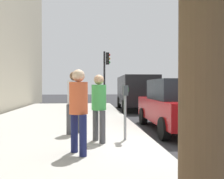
{
  "coord_description": "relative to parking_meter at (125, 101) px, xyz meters",
  "views": [
    {
      "loc": [
        -5.91,
        1.65,
        1.54
      ],
      "look_at": [
        1.02,
        1.01,
        1.44
      ],
      "focal_mm": 39.03,
      "sensor_mm": 36.0,
      "label": 1
    }
  ],
  "objects": [
    {
      "name": "parking_officer",
      "position": [
        0.97,
        1.36,
        0.07
      ],
      "size": [
        0.43,
        0.43,
        1.82
      ],
      "rotation": [
        0.0,
        0.0,
        -2.37
      ],
      "color": "#47474C",
      "rests_on": "sidewalk_slab"
    },
    {
      "name": "sidewalk_slab",
      "position": [
        -0.3,
        2.26,
        -1.09
      ],
      "size": [
        28.0,
        6.0,
        0.15
      ],
      "primitive_type": "cube",
      "color": "#A8A59E",
      "rests_on": "ground_plane"
    },
    {
      "name": "pedestrian_at_meter",
      "position": [
        -0.16,
        0.68,
        -0.04
      ],
      "size": [
        0.48,
        0.36,
        1.67
      ],
      "rotation": [
        0.0,
        0.0,
        -1.12
      ],
      "color": "#47474C",
      "rests_on": "sidewalk_slab"
    },
    {
      "name": "traffic_signal",
      "position": [
        9.24,
        -0.13,
        1.41
      ],
      "size": [
        0.24,
        0.44,
        3.6
      ],
      "color": "black",
      "rests_on": "sidewalk_slab"
    },
    {
      "name": "pedestrian_bystander",
      "position": [
        -1.23,
        1.14,
        -0.0
      ],
      "size": [
        0.48,
        0.38,
        1.73
      ],
      "rotation": [
        0.0,
        0.0,
        -1.04
      ],
      "color": "#191E4C",
      "rests_on": "sidewalk_slab"
    },
    {
      "name": "parking_meter",
      "position": [
        0.0,
        0.0,
        0.0
      ],
      "size": [
        0.36,
        0.12,
        1.41
      ],
      "color": "gray",
      "rests_on": "sidewalk_slab"
    },
    {
      "name": "parked_van_far",
      "position": [
        9.3,
        -2.09,
        0.09
      ],
      "size": [
        5.26,
        2.26,
        2.18
      ],
      "color": "black",
      "rests_on": "ground_plane"
    },
    {
      "name": "ground_plane",
      "position": [
        -0.3,
        -0.74,
        -1.17
      ],
      "size": [
        80.0,
        80.0,
        0.0
      ],
      "primitive_type": "plane",
      "color": "#2B2B2D",
      "rests_on": "ground"
    },
    {
      "name": "parked_sedan_near",
      "position": [
        1.88,
        -2.09,
        -0.27
      ],
      "size": [
        4.42,
        2.01,
        1.77
      ],
      "color": "maroon",
      "rests_on": "ground_plane"
    }
  ]
}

